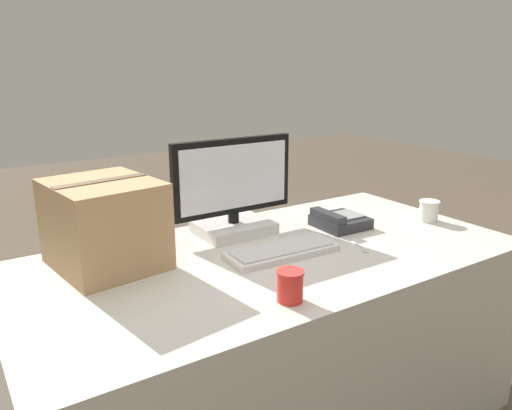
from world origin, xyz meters
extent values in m
cube|color=beige|center=(0.00, 0.00, 0.36)|extent=(1.80, 0.90, 0.72)
cube|color=white|center=(0.00, 0.27, 0.74)|extent=(0.28, 0.23, 0.05)
cylinder|color=black|center=(0.00, 0.27, 0.79)|extent=(0.04, 0.04, 0.04)
cube|color=black|center=(0.00, 0.27, 0.95)|extent=(0.51, 0.03, 0.29)
cube|color=white|center=(0.00, 0.25, 0.95)|extent=(0.47, 0.01, 0.25)
cube|color=silver|center=(0.02, -0.03, 0.73)|extent=(0.41, 0.17, 0.02)
cube|color=silver|center=(0.02, -0.03, 0.74)|extent=(0.38, 0.14, 0.01)
cube|color=#2D2D33|center=(0.41, 0.09, 0.74)|extent=(0.20, 0.20, 0.04)
cube|color=#2D2D33|center=(0.34, 0.09, 0.78)|extent=(0.05, 0.18, 0.03)
cube|color=gray|center=(0.44, 0.09, 0.77)|extent=(0.11, 0.12, 0.01)
cylinder|color=red|center=(-0.17, -0.33, 0.76)|extent=(0.07, 0.07, 0.09)
cylinder|color=red|center=(-0.17, -0.33, 0.81)|extent=(0.08, 0.08, 0.01)
cylinder|color=white|center=(0.78, -0.06, 0.76)|extent=(0.08, 0.08, 0.08)
cylinder|color=white|center=(0.78, -0.06, 0.81)|extent=(0.09, 0.09, 0.01)
cube|color=silver|center=(0.32, -0.10, 0.72)|extent=(0.04, 0.11, 0.00)
ellipsoid|color=silver|center=(0.29, -0.17, 0.72)|extent=(0.03, 0.04, 0.00)
cube|color=tan|center=(-0.52, 0.22, 0.86)|extent=(0.36, 0.40, 0.29)
cube|color=brown|center=(-0.52, 0.22, 1.01)|extent=(0.31, 0.08, 0.00)
camera|label=1|loc=(-0.96, -1.36, 1.38)|focal=35.00mm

